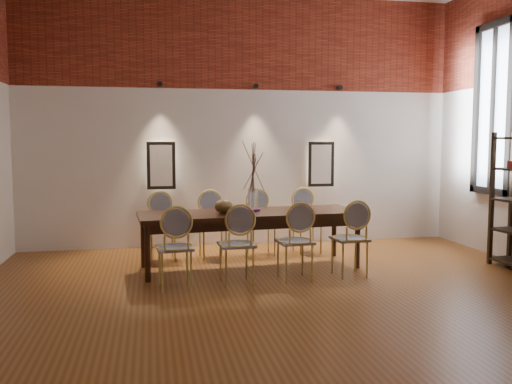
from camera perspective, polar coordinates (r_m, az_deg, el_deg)
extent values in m
cube|color=brown|center=(5.60, 4.76, -12.23)|extent=(7.00, 7.00, 0.02)
cube|color=silver|center=(8.81, -1.49, 7.46)|extent=(7.00, 0.10, 4.00)
cube|color=maroon|center=(8.87, -1.43, 15.57)|extent=(7.00, 0.02, 1.50)
cube|color=#FFEAC6|center=(8.59, -9.95, 2.76)|extent=(0.36, 0.06, 0.66)
cube|color=#FFEAC6|center=(9.02, 6.81, 2.93)|extent=(0.36, 0.06, 0.66)
cylinder|color=black|center=(8.60, -10.09, 11.11)|extent=(0.08, 0.10, 0.08)
cylinder|color=black|center=(8.75, -0.03, 11.08)|extent=(0.08, 0.10, 0.08)
cylinder|color=black|center=(9.12, 8.79, 10.79)|extent=(0.08, 0.10, 0.08)
cube|color=silver|center=(8.68, 23.79, 8.03)|extent=(0.02, 0.78, 2.38)
cube|color=black|center=(8.67, 23.68, 8.04)|extent=(0.08, 0.90, 2.50)
cube|color=black|center=(8.67, 23.68, 8.04)|extent=(0.06, 0.06, 2.40)
cube|color=black|center=(7.22, -0.61, -5.05)|extent=(2.96, 1.15, 0.75)
cylinder|color=silver|center=(7.15, -0.30, -0.89)|extent=(0.14, 0.14, 0.30)
ellipsoid|color=brown|center=(7.01, -3.42, -1.52)|extent=(0.24, 0.24, 0.18)
cube|color=#852579|center=(7.25, -0.74, -1.88)|extent=(0.27, 0.20, 0.03)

